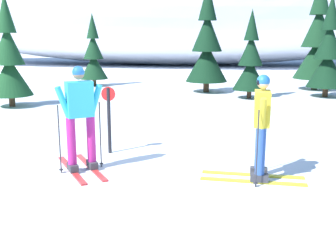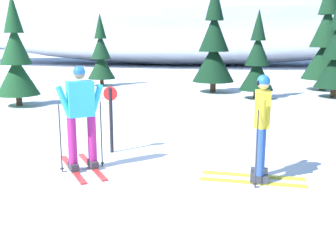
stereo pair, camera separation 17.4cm
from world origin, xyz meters
name	(u,v)px [view 2 (the right image)]	position (x,y,z in m)	size (l,w,h in m)	color
ground_plane	(172,168)	(0.00, 0.00, 0.00)	(120.00, 120.00, 0.00)	white
skier_yellow_jacket	(261,126)	(1.47, -0.38, 0.90)	(1.71, 0.80, 1.72)	gold
skier_cyan_jacket	(81,116)	(-1.53, -0.31, 0.97)	(1.29, 1.60, 1.82)	red
pine_tree_far_left	(16,60)	(-6.01, 5.72, 1.54)	(1.42, 1.42, 3.67)	#47301E
pine_tree_left	(101,56)	(-4.98, 11.53, 1.40)	(1.29, 1.29, 3.34)	#47301E
pine_tree_center_left	(214,47)	(0.31, 10.04, 1.87)	(1.73, 1.73, 4.47)	#47301E
pine_tree_center	(257,62)	(1.97, 8.50, 1.37)	(1.27, 1.27, 3.28)	#47301E
pine_tree_center_right	(336,55)	(4.91, 9.21, 1.61)	(1.49, 1.49, 3.85)	#47301E
pine_tree_right	(326,42)	(4.99, 11.40, 2.04)	(1.88, 1.88, 4.87)	#47301E
trail_marker_post	(111,115)	(-1.35, 0.82, 0.76)	(0.28, 0.07, 1.33)	black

